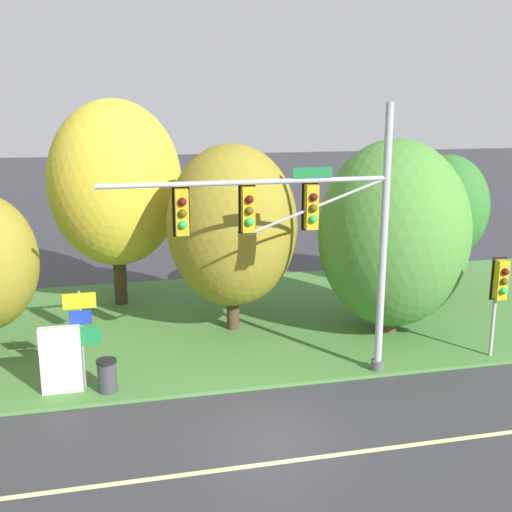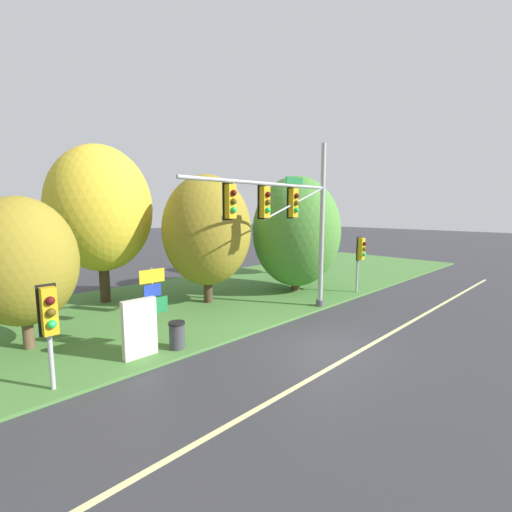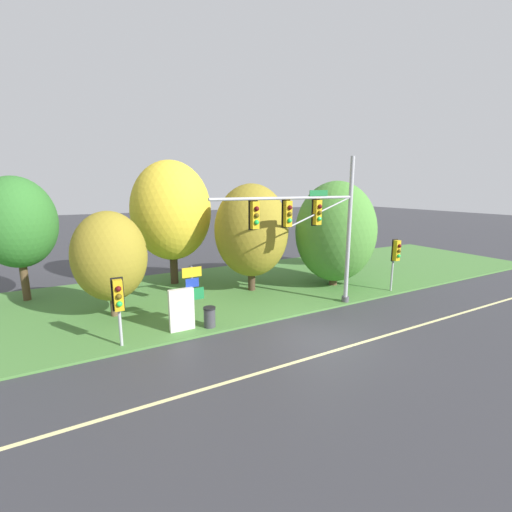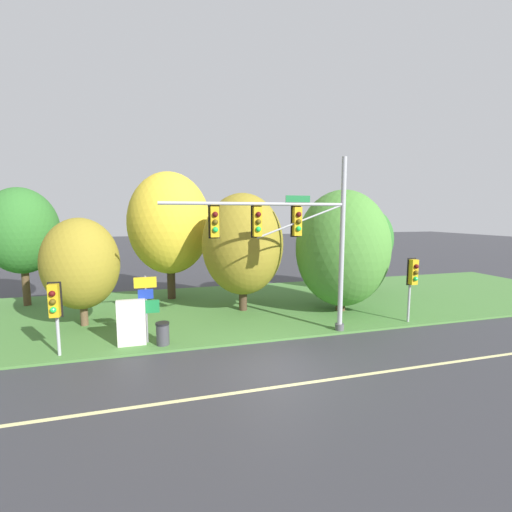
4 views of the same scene
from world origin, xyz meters
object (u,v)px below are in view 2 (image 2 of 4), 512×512
at_px(tree_left_of_mast, 22,262).
at_px(tree_mid_verge, 207,231).
at_px(tree_right_far, 292,225).
at_px(traffic_signal_mast, 290,214).
at_px(pedestrian_signal_further_along, 49,317).
at_px(tree_tall_centre, 296,232).
at_px(info_kiosk, 140,328).
at_px(pedestrian_signal_near_kerb, 361,252).
at_px(tree_behind_signpost, 100,209).
at_px(trash_bin, 177,335).
at_px(route_sign_post, 153,299).

distance_m(tree_left_of_mast, tree_mid_verge, 8.02).
bearing_deg(tree_mid_verge, tree_right_far, 13.06).
bearing_deg(traffic_signal_mast, pedestrian_signal_further_along, 179.25).
bearing_deg(tree_tall_centre, info_kiosk, -167.67).
relative_size(tree_mid_verge, tree_tall_centre, 0.97).
bearing_deg(pedestrian_signal_near_kerb, traffic_signal_mast, -179.56).
distance_m(pedestrian_signal_further_along, tree_tall_centre, 13.73).
relative_size(pedestrian_signal_near_kerb, tree_right_far, 0.56).
height_order(tree_behind_signpost, tree_right_far, tree_behind_signpost).
xyz_separation_m(tree_left_of_mast, tree_behind_signpost, (4.22, 4.33, 1.76)).
relative_size(pedestrian_signal_further_along, tree_mid_verge, 0.44).
bearing_deg(tree_mid_verge, tree_left_of_mast, -176.17).
bearing_deg(tree_tall_centre, tree_mid_verge, 163.84).
height_order(tree_left_of_mast, trash_bin, tree_left_of_mast).
bearing_deg(tree_behind_signpost, pedestrian_signal_near_kerb, -36.28).
bearing_deg(tree_left_of_mast, tree_behind_signpost, 45.74).
bearing_deg(pedestrian_signal_further_along, tree_mid_verge, 28.08).
distance_m(tree_tall_centre, trash_bin, 10.35).
bearing_deg(tree_right_far, tree_mid_verge, -166.94).
relative_size(route_sign_post, tree_behind_signpost, 0.36).
xyz_separation_m(tree_tall_centre, trash_bin, (-9.57, -2.60, -2.99)).
xyz_separation_m(tree_left_of_mast, trash_bin, (3.62, -3.57, -2.52)).
bearing_deg(pedestrian_signal_further_along, tree_right_far, 20.49).
bearing_deg(tree_right_far, pedestrian_signal_near_kerb, -105.05).
bearing_deg(tree_behind_signpost, traffic_signal_mast, -59.51).
bearing_deg(tree_mid_verge, tree_tall_centre, -16.16).
bearing_deg(traffic_signal_mast, trash_bin, 176.27).
height_order(tree_behind_signpost, info_kiosk, tree_behind_signpost).
bearing_deg(route_sign_post, tree_left_of_mast, 133.42).
bearing_deg(pedestrian_signal_near_kerb, tree_mid_verge, 149.27).
distance_m(traffic_signal_mast, pedestrian_signal_further_along, 9.59).
xyz_separation_m(route_sign_post, tree_left_of_mast, (-3.00, 3.17, 1.21)).
xyz_separation_m(traffic_signal_mast, info_kiosk, (-6.66, 0.60, -3.60)).
height_order(traffic_signal_mast, trash_bin, traffic_signal_mast).
bearing_deg(info_kiosk, tree_left_of_mast, 125.93).
relative_size(traffic_signal_mast, route_sign_post, 2.87).
xyz_separation_m(tree_right_far, trash_bin, (-13.54, -6.24, -3.14)).
distance_m(pedestrian_signal_near_kerb, route_sign_post, 12.43).
relative_size(traffic_signal_mast, tree_right_far, 1.41).
height_order(route_sign_post, trash_bin, route_sign_post).
height_order(tree_tall_centre, info_kiosk, tree_tall_centre).
bearing_deg(tree_tall_centre, tree_right_far, 42.53).
relative_size(pedestrian_signal_near_kerb, trash_bin, 3.45).
bearing_deg(pedestrian_signal_further_along, route_sign_post, 11.47).
bearing_deg(tree_mid_verge, tree_behind_signpost, 134.70).
bearing_deg(route_sign_post, tree_behind_signpost, 80.75).
xyz_separation_m(pedestrian_signal_near_kerb, tree_left_of_mast, (-15.40, 3.88, 0.66)).
height_order(pedestrian_signal_near_kerb, tree_right_far, tree_right_far).
bearing_deg(pedestrian_signal_further_along, tree_left_of_mast, 87.46).
xyz_separation_m(tree_mid_verge, tree_right_far, (9.19, 2.13, -0.07)).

